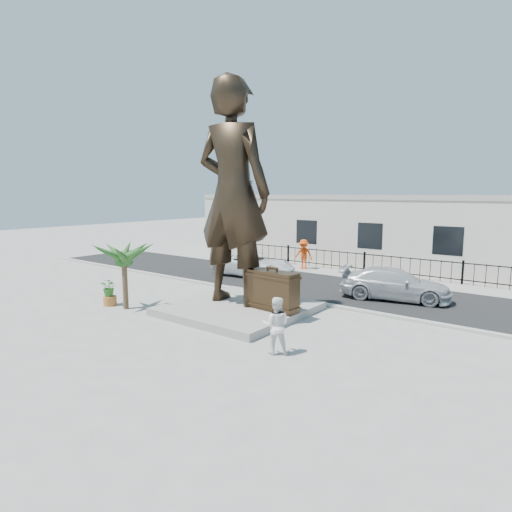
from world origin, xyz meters
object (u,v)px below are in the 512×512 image
(suitcase, at_px, (272,290))
(car_white, at_px, (253,264))
(tourist, at_px, (276,325))
(statue, at_px, (233,193))

(suitcase, xyz_separation_m, car_white, (-5.70, 6.15, -0.36))
(tourist, relative_size, car_white, 0.35)
(suitcase, bearing_deg, statue, -175.81)
(suitcase, bearing_deg, car_white, 137.10)
(suitcase, distance_m, tourist, 3.83)
(statue, distance_m, car_white, 8.28)
(tourist, xyz_separation_m, car_white, (-8.00, 9.20, -0.17))
(suitcase, height_order, tourist, suitcase)
(statue, relative_size, car_white, 1.80)
(statue, distance_m, suitcase, 4.21)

